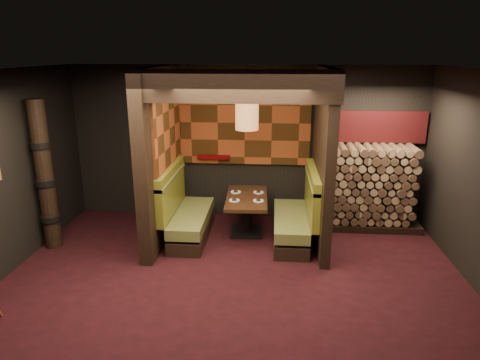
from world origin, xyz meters
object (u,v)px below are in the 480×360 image
booth_bench_right (297,218)px  totem_column (45,177)px  dining_table (247,209)px  pendant_lamp (247,116)px  firewood_stack (372,187)px  booth_bench_left (186,215)px

booth_bench_right → totem_column: totem_column is taller
dining_table → pendant_lamp: (0.00, -0.05, 1.63)m
pendant_lamp → booth_bench_right: bearing=-11.8°
booth_bench_right → dining_table: 0.89m
firewood_stack → totem_column: bearing=-166.8°
booth_bench_right → dining_table: size_ratio=1.23×
pendant_lamp → firewood_stack: bearing=13.2°
pendant_lamp → dining_table: bearing=90.0°
booth_bench_right → totem_column: 4.10m
firewood_stack → booth_bench_left: bearing=-167.8°
booth_bench_left → dining_table: booth_bench_left is taller
booth_bench_left → pendant_lamp: size_ratio=1.60×
totem_column → firewood_stack: bearing=13.2°
booth_bench_right → pendant_lamp: pendant_lamp is taller
pendant_lamp → firewood_stack: size_ratio=0.58×
booth_bench_right → totem_column: (-3.98, -0.55, 0.79)m
pendant_lamp → totem_column: pendant_lamp is taller
booth_bench_right → pendant_lamp: bearing=168.2°
firewood_stack → booth_bench_right: bearing=-152.7°
booth_bench_right → dining_table: bearing=165.1°
totem_column → firewood_stack: size_ratio=1.39×
booth_bench_left → pendant_lamp: 1.98m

